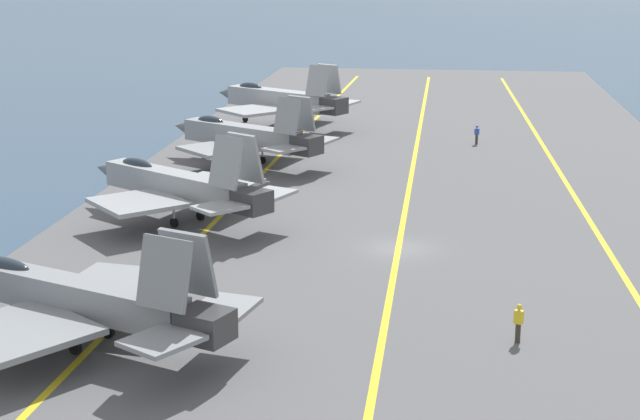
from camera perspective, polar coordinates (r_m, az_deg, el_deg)
ground_plane at (r=57.97m, az=4.57°, el=-2.62°), size 2000.00×2000.00×0.00m
carrier_deck at (r=57.91m, az=4.58°, el=-2.43°), size 180.99×44.41×0.40m
deck_stripe_foul_line at (r=58.60m, az=16.60°, el=-2.60°), size 162.84×4.88×0.01m
deck_stripe_centerline at (r=57.85m, az=4.58°, el=-2.23°), size 162.89×0.36×0.01m
deck_stripe_edge_line at (r=59.64m, az=-7.22°, el=-1.78°), size 162.84×4.95×0.01m
parked_jet_second at (r=44.68m, az=-13.98°, el=-4.91°), size 12.56×16.91×5.86m
parked_jet_third at (r=63.32m, az=-8.24°, el=1.45°), size 12.84×15.37×6.34m
parked_jet_fourth at (r=79.86m, az=-4.38°, el=4.31°), size 12.48×15.11×6.06m
parked_jet_fifth at (r=97.36m, az=-2.33°, el=6.43°), size 13.96×15.63×6.53m
crew_yellow_vest at (r=44.70m, az=11.48°, el=-6.37°), size 0.42×0.46×1.82m
crew_blue_vest at (r=89.81m, az=9.11°, el=4.40°), size 0.39×0.45×1.73m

